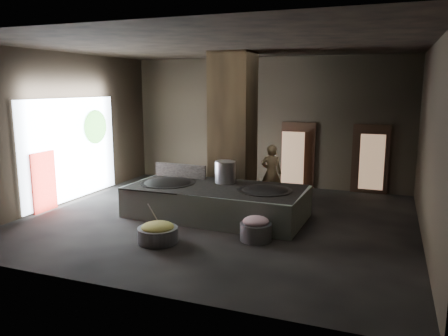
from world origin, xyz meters
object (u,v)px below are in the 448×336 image
at_px(wok_left, 168,186).
at_px(cook, 271,173).
at_px(hearth_platform, 216,202).
at_px(veg_basin, 158,235).
at_px(meat_basin, 256,232).
at_px(wok_right, 265,193).
at_px(stock_pot, 225,172).

height_order(wok_left, cook, cook).
bearing_deg(cook, hearth_platform, 62.87).
bearing_deg(veg_basin, hearth_platform, 77.97).
xyz_separation_m(cook, meat_basin, (0.58, -3.53, -0.68)).
relative_size(wok_left, wok_right, 1.07).
bearing_deg(wok_right, wok_left, -177.95).
bearing_deg(stock_pot, meat_basin, -52.80).
relative_size(hearth_platform, wok_right, 3.41).
bearing_deg(wok_right, stock_pot, 158.96).
distance_m(wok_right, stock_pot, 1.44).
distance_m(stock_pot, veg_basin, 3.09).
bearing_deg(stock_pot, hearth_platform, -95.19).
bearing_deg(meat_basin, wok_right, 97.91).
xyz_separation_m(hearth_platform, wok_left, (-1.45, -0.05, 0.34)).
distance_m(wok_right, meat_basin, 1.60).
relative_size(stock_pot, veg_basin, 0.68).
xyz_separation_m(veg_basin, meat_basin, (2.05, 0.91, 0.03)).
bearing_deg(wok_right, cook, 100.24).
bearing_deg(meat_basin, wok_left, 155.28).
bearing_deg(wok_left, hearth_platform, 1.97).
height_order(hearth_platform, meat_basin, hearth_platform).
distance_m(wok_left, veg_basin, 2.55).
bearing_deg(wok_right, veg_basin, -127.72).
relative_size(hearth_platform, veg_basin, 5.18).
height_order(wok_right, meat_basin, wok_right).
relative_size(hearth_platform, meat_basin, 6.49).
height_order(hearth_platform, wok_left, wok_left).
bearing_deg(wok_left, stock_pot, 21.80).
relative_size(wok_right, meat_basin, 1.90).
height_order(hearth_platform, cook, cook).
xyz_separation_m(wok_left, cook, (2.43, 2.14, 0.13)).
distance_m(cook, meat_basin, 3.64).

